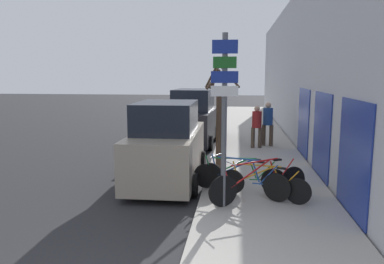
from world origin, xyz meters
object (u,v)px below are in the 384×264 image
signpost (224,113)px  street_tree (219,117)px  bicycle_1 (264,184)px  pedestrian_far (257,124)px  parked_car_0 (167,146)px  parked_car_1 (194,119)px  bicycle_0 (260,183)px  bicycle_2 (243,179)px  bicycle_3 (239,176)px  pedestrian_near (268,121)px

signpost → street_tree: (-0.27, 3.18, -0.43)m
bicycle_1 → pedestrian_far: (0.13, 6.22, 0.60)m
parked_car_0 → parked_car_1: 5.89m
parked_car_1 → street_tree: bearing=-72.5°
bicycle_0 → street_tree: bearing=-9.2°
signpost → bicycle_0: size_ratio=1.66×
bicycle_2 → pedestrian_far: bearing=22.1°
bicycle_3 → parked_car_1: (-1.94, 7.00, 0.56)m
signpost → parked_car_0: (-1.67, 2.27, -1.18)m
bicycle_3 → parked_car_0: 2.37m
bicycle_1 → bicycle_2: size_ratio=0.94×
parked_car_0 → bicycle_2: bearing=-34.5°
pedestrian_far → street_tree: 3.96m
pedestrian_near → pedestrian_far: size_ratio=1.06×
pedestrian_near → bicycle_3: bearing=96.2°
bicycle_2 → bicycle_3: (-0.09, 0.30, -0.02)m
bicycle_2 → parked_car_0: parked_car_0 is taller
pedestrian_far → bicycle_0: bearing=76.4°
bicycle_2 → street_tree: (-0.71, 2.32, 1.24)m
pedestrian_far → bicycle_1: bearing=77.3°
parked_car_1 → bicycle_3: bearing=-71.8°
parked_car_0 → pedestrian_near: parked_car_0 is taller
bicycle_1 → street_tree: bearing=48.3°
bicycle_3 → bicycle_0: bearing=-136.3°
signpost → parked_car_1: 8.39m
bicycle_1 → bicycle_2: bicycle_2 is taller
signpost → street_tree: signpost is taller
bicycle_1 → parked_car_1: parked_car_1 is taller
bicycle_1 → bicycle_2: 0.55m
bicycle_1 → parked_car_1: (-2.52, 7.53, 0.58)m
signpost → bicycle_1: bearing=34.3°
parked_car_0 → pedestrian_far: size_ratio=2.59×
street_tree → pedestrian_far: bearing=70.1°
bicycle_0 → pedestrian_near: (0.71, 6.89, 0.61)m
bicycle_2 → signpost: bearing=-178.9°
bicycle_2 → parked_car_1: size_ratio=0.48×
signpost → bicycle_0: signpost is taller
signpost → bicycle_1: size_ratio=1.85×
bicycle_3 → parked_car_0: bearing=71.0°
bicycle_1 → parked_car_0: parked_car_0 is taller
parked_car_1 → pedestrian_near: 3.22m
bicycle_3 → pedestrian_far: (0.71, 5.70, 0.59)m
pedestrian_near → pedestrian_far: pedestrian_near is taller
signpost → street_tree: bearing=94.9°
pedestrian_near → pedestrian_far: (-0.47, -0.50, -0.06)m
bicycle_3 → parked_car_1: 7.28m
bicycle_1 → parked_car_1: size_ratio=0.46×
parked_car_0 → pedestrian_far: 5.34m
bicycle_3 → street_tree: bearing=26.9°
signpost → bicycle_1: (0.93, 0.63, -1.71)m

